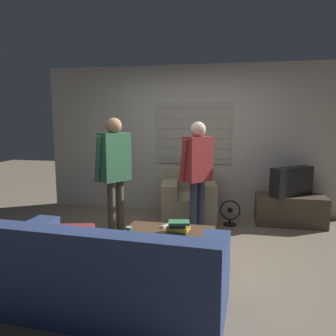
% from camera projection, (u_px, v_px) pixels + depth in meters
% --- Properties ---
extents(ground_plane, '(16.00, 16.00, 0.00)m').
position_uv_depth(ground_plane, '(167.00, 257.00, 3.93)').
color(ground_plane, '#7F705B').
extents(wall_back, '(5.20, 0.08, 2.55)m').
position_uv_depth(wall_back, '(190.00, 140.00, 5.71)').
color(wall_back, '#BCB7A8').
rests_on(wall_back, ground_plane).
extents(couch_blue, '(2.06, 1.02, 0.80)m').
position_uv_depth(couch_blue, '(107.00, 276.00, 2.82)').
color(couch_blue, navy).
rests_on(couch_blue, ground_plane).
extents(armchair_beige, '(0.95, 0.95, 0.84)m').
position_uv_depth(armchair_beige, '(188.00, 201.00, 5.24)').
color(armchair_beige, gray).
rests_on(armchair_beige, ground_plane).
extents(coffee_table, '(0.99, 0.66, 0.41)m').
position_uv_depth(coffee_table, '(168.00, 236.00, 3.59)').
color(coffee_table, brown).
rests_on(coffee_table, ground_plane).
extents(tv_stand, '(1.05, 0.47, 0.47)m').
position_uv_depth(tv_stand, '(290.00, 210.00, 5.11)').
color(tv_stand, '#4C3D2D').
rests_on(tv_stand, ground_plane).
extents(tv, '(0.70, 0.64, 0.44)m').
position_uv_depth(tv, '(292.00, 181.00, 5.05)').
color(tv, black).
rests_on(tv, tv_stand).
extents(person_left_standing, '(0.52, 0.72, 1.66)m').
position_uv_depth(person_left_standing, '(114.00, 165.00, 4.27)').
color(person_left_standing, '#4C4233').
rests_on(person_left_standing, ground_plane).
extents(person_right_standing, '(0.47, 0.74, 1.61)m').
position_uv_depth(person_right_standing, '(197.00, 166.00, 4.42)').
color(person_right_standing, '#33384C').
rests_on(person_right_standing, ground_plane).
extents(book_stack, '(0.26, 0.20, 0.14)m').
position_uv_depth(book_stack, '(178.00, 227.00, 3.55)').
color(book_stack, '#33754C').
rests_on(book_stack, coffee_table).
extents(soda_can, '(0.07, 0.07, 0.13)m').
position_uv_depth(soda_can, '(129.00, 233.00, 3.40)').
color(soda_can, '#238E47').
rests_on(soda_can, coffee_table).
extents(spare_remote, '(0.10, 0.13, 0.02)m').
position_uv_depth(spare_remote, '(166.00, 226.00, 3.77)').
color(spare_remote, white).
rests_on(spare_remote, coffee_table).
extents(floor_fan, '(0.32, 0.20, 0.40)m').
position_uv_depth(floor_fan, '(230.00, 213.00, 5.08)').
color(floor_fan, black).
rests_on(floor_fan, ground_plane).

